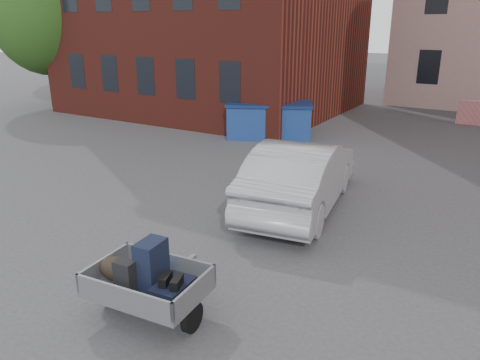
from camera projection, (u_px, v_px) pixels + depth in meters
The scene contains 5 objects.
ground at pixel (228, 258), 8.48m from camera, with size 120.00×120.00×0.00m, color #38383A.
far_building at pixel (160, 23), 34.82m from camera, with size 6.00×6.00×8.00m, color maroon.
trailer at pixel (147, 280), 6.60m from camera, with size 1.69×1.86×1.20m.
dumpster at pixel (269, 120), 17.18m from camera, with size 3.46×2.74×1.29m.
silver_car at pixel (301, 175), 10.57m from camera, with size 1.66×4.75×1.57m, color #9C9EA3.
Camera 1 is at (4.09, -6.38, 4.07)m, focal length 35.00 mm.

